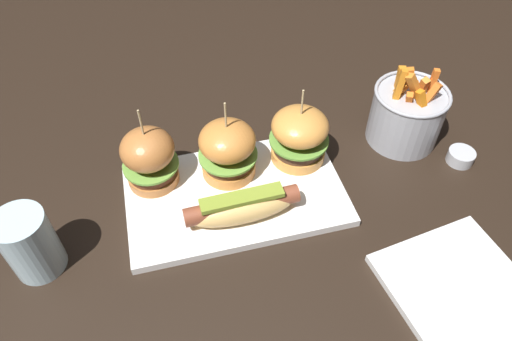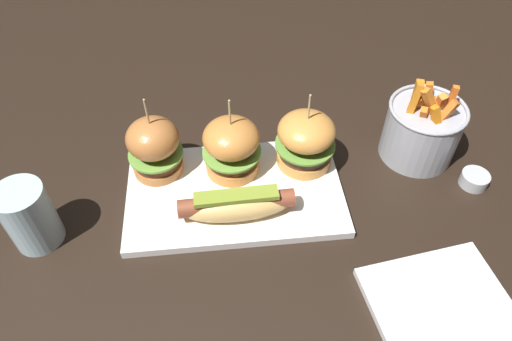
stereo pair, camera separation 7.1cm
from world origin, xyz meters
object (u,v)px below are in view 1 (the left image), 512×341
Objects in this scene: slider_left at (149,157)px; sauce_ramekin at (461,156)px; slider_center at (230,149)px; water_glass at (30,244)px; side_plate at (460,289)px; fries_bucket at (407,114)px; platter_main at (235,195)px; slider_right at (299,135)px; hot_dog at (244,206)px.

sauce_ramekin is at bearing -8.33° from slider_left.
sauce_ramekin is (0.38, -0.06, -0.05)m from slider_center.
slider_left is at bearing 32.55° from water_glass.
side_plate is (0.38, -0.29, -0.06)m from slider_left.
side_plate is at bearing -101.38° from fries_bucket.
slider_right is (0.12, 0.05, 0.05)m from platter_main.
side_plate is 0.58m from water_glass.
slider_left is 0.44m from fries_bucket.
slider_left is 0.24m from slider_right.
hot_dog reaches higher than side_plate.
fries_bucket is 0.31m from side_plate.
slider_right is at bearing 22.87° from platter_main.
slider_center is (0.12, -0.01, -0.00)m from slider_left.
fries_bucket is 3.29× the size of sauce_ramekin.
slider_left is 0.52m from sauce_ramekin.
slider_center is 1.02× the size of slider_right.
slider_center reaches higher than water_glass.
hot_dog reaches higher than platter_main.
slider_center is 0.96× the size of fries_bucket.
sauce_ramekin is 0.68m from water_glass.
platter_main is at bearing 177.52° from sauce_ramekin.
platter_main is 0.14m from slider_right.
slider_center reaches higher than platter_main.
hot_dog is at bearing 143.77° from side_plate.
sauce_ramekin reaches higher than side_plate.
sauce_ramekin is at bearing -9.31° from slider_center.
slider_left is 0.48m from side_plate.
water_glass reaches higher than platter_main.
platter_main is 0.15m from slider_left.
side_plate is at bearing -42.64° from platter_main.
slider_center is at bearing -176.86° from fries_bucket.
water_glass reaches higher than hot_dog.
hot_dog is at bearing -160.14° from fries_bucket.
hot_dog is (0.00, -0.05, 0.03)m from platter_main.
hot_dog is at bearing -90.57° from slider_center.
slider_center is at bearing 89.43° from hot_dog.
slider_center is at bearing 85.60° from platter_main.
hot_dog is 0.32m from side_plate.
sauce_ramekin is at bearing 59.10° from side_plate.
slider_right is at bearing 1.96° from slider_center.
slider_right is 0.28m from sauce_ramekin.
side_plate is at bearing -36.23° from hot_dog.
fries_bucket is at bearing 0.75° from slider_left.
fries_bucket is 1.42× the size of water_glass.
water_glass reaches higher than sauce_ramekin.
platter_main is at bearing -168.69° from fries_bucket.
slider_center is at bearing 170.69° from sauce_ramekin.
fries_bucket is 0.80× the size of side_plate.
sauce_ramekin is 0.26m from side_plate.
water_glass is (-0.41, -0.10, -0.01)m from slider_right.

